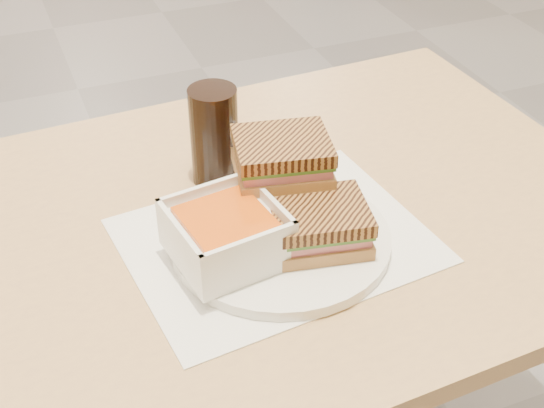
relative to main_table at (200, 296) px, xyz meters
name	(u,v)px	position (x,y,z in m)	size (l,w,h in m)	color
main_table	(200,296)	(0.00, 0.00, 0.00)	(1.23, 0.76, 0.75)	tan
tray_liner	(276,240)	(0.09, -0.06, 0.11)	(0.40, 0.33, 0.00)	white
plate	(280,239)	(0.09, -0.07, 0.12)	(0.28, 0.28, 0.02)	white
soup_bowl	(226,235)	(0.02, -0.08, 0.16)	(0.14, 0.14, 0.07)	white
panini_lower	(319,225)	(0.13, -0.10, 0.16)	(0.14, 0.12, 0.05)	#BE884A
panini_upper	(282,157)	(0.12, -0.01, 0.21)	(0.14, 0.12, 0.05)	#BE884A
cola_glass	(214,136)	(0.07, 0.11, 0.19)	(0.07, 0.07, 0.14)	black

